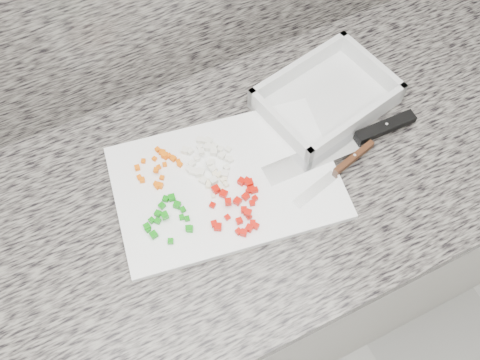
% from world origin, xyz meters
% --- Properties ---
extents(cabinet, '(3.92, 0.62, 0.86)m').
position_xyz_m(cabinet, '(0.00, 1.44, 0.43)').
color(cabinet, beige).
rests_on(cabinet, ground).
extents(countertop, '(3.96, 0.64, 0.04)m').
position_xyz_m(countertop, '(0.00, 1.44, 0.88)').
color(countertop, slate).
rests_on(countertop, cabinet).
extents(cutting_board, '(0.48, 0.36, 0.01)m').
position_xyz_m(cutting_board, '(0.09, 1.45, 0.91)').
color(cutting_board, white).
rests_on(cutting_board, countertop).
extents(carrot_pile, '(0.09, 0.09, 0.02)m').
position_xyz_m(carrot_pile, '(-0.01, 1.53, 0.92)').
color(carrot_pile, '#F16305').
rests_on(carrot_pile, cutting_board).
extents(onion_pile, '(0.10, 0.12, 0.02)m').
position_xyz_m(onion_pile, '(0.08, 1.50, 0.92)').
color(onion_pile, white).
rests_on(onion_pile, cutting_board).
extents(green_pepper_pile, '(0.09, 0.10, 0.02)m').
position_xyz_m(green_pepper_pile, '(-0.04, 1.42, 0.92)').
color(green_pepper_pile, '#0C840C').
rests_on(green_pepper_pile, cutting_board).
extents(red_pepper_pile, '(0.11, 0.12, 0.02)m').
position_xyz_m(red_pepper_pile, '(0.09, 1.38, 0.92)').
color(red_pepper_pile, '#C50C02').
rests_on(red_pepper_pile, cutting_board).
extents(garlic_pile, '(0.06, 0.06, 0.01)m').
position_xyz_m(garlic_pile, '(0.08, 1.45, 0.92)').
color(garlic_pile, '#FBEEC1').
rests_on(garlic_pile, cutting_board).
extents(chef_knife, '(0.34, 0.05, 0.02)m').
position_xyz_m(chef_knife, '(0.38, 1.41, 0.92)').
color(chef_knife, silver).
rests_on(chef_knife, cutting_board).
extents(paring_knife, '(0.21, 0.07, 0.02)m').
position_xyz_m(paring_knife, '(0.32, 1.37, 0.92)').
color(paring_knife, silver).
rests_on(paring_knife, cutting_board).
extents(tray, '(0.31, 0.25, 0.06)m').
position_xyz_m(tray, '(0.37, 1.53, 0.92)').
color(tray, silver).
rests_on(tray, countertop).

